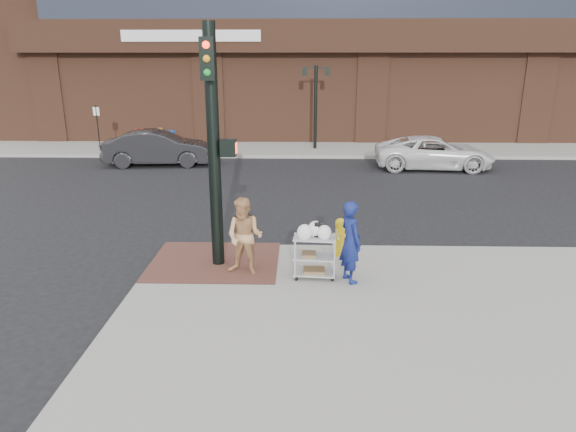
{
  "coord_description": "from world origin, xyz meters",
  "views": [
    {
      "loc": [
        1.28,
        -9.63,
        4.45
      ],
      "look_at": [
        1.03,
        0.79,
        1.25
      ],
      "focal_mm": 32.0,
      "sensor_mm": 36.0,
      "label": 1
    }
  ],
  "objects_px": {
    "utility_cart": "(314,253)",
    "pedestrian_tan": "(245,236)",
    "woman_blue": "(351,242)",
    "fire_hydrant": "(340,236)",
    "traffic_signal_pole": "(214,142)",
    "sedan_dark": "(158,148)",
    "minivan_white": "(434,153)",
    "lamp_post": "(316,98)"
  },
  "relations": [
    {
      "from": "utility_cart",
      "to": "lamp_post",
      "type": "bearing_deg",
      "value": 88.49
    },
    {
      "from": "lamp_post",
      "to": "utility_cart",
      "type": "xyz_separation_m",
      "value": [
        -0.42,
        -15.91,
        -1.93
      ]
    },
    {
      "from": "lamp_post",
      "to": "traffic_signal_pole",
      "type": "relative_size",
      "value": 0.8
    },
    {
      "from": "utility_cart",
      "to": "fire_hydrant",
      "type": "relative_size",
      "value": 1.34
    },
    {
      "from": "sedan_dark",
      "to": "woman_blue",
      "type": "bearing_deg",
      "value": -154.97
    },
    {
      "from": "woman_blue",
      "to": "utility_cart",
      "type": "relative_size",
      "value": 1.42
    },
    {
      "from": "fire_hydrant",
      "to": "lamp_post",
      "type": "bearing_deg",
      "value": 90.75
    },
    {
      "from": "lamp_post",
      "to": "pedestrian_tan",
      "type": "bearing_deg",
      "value": -96.71
    },
    {
      "from": "pedestrian_tan",
      "to": "minivan_white",
      "type": "bearing_deg",
      "value": 76.47
    },
    {
      "from": "traffic_signal_pole",
      "to": "fire_hydrant",
      "type": "relative_size",
      "value": 5.69
    },
    {
      "from": "pedestrian_tan",
      "to": "utility_cart",
      "type": "bearing_deg",
      "value": 9.22
    },
    {
      "from": "lamp_post",
      "to": "sedan_dark",
      "type": "distance_m",
      "value": 8.03
    },
    {
      "from": "lamp_post",
      "to": "fire_hydrant",
      "type": "height_order",
      "value": "lamp_post"
    },
    {
      "from": "minivan_white",
      "to": "fire_hydrant",
      "type": "relative_size",
      "value": 5.55
    },
    {
      "from": "traffic_signal_pole",
      "to": "sedan_dark",
      "type": "bearing_deg",
      "value": 110.92
    },
    {
      "from": "lamp_post",
      "to": "pedestrian_tan",
      "type": "relative_size",
      "value": 2.47
    },
    {
      "from": "minivan_white",
      "to": "utility_cart",
      "type": "distance_m",
      "value": 12.89
    },
    {
      "from": "lamp_post",
      "to": "minivan_white",
      "type": "height_order",
      "value": "lamp_post"
    },
    {
      "from": "lamp_post",
      "to": "woman_blue",
      "type": "height_order",
      "value": "lamp_post"
    },
    {
      "from": "woman_blue",
      "to": "minivan_white",
      "type": "height_order",
      "value": "woman_blue"
    },
    {
      "from": "traffic_signal_pole",
      "to": "sedan_dark",
      "type": "distance_m",
      "value": 12.51
    },
    {
      "from": "pedestrian_tan",
      "to": "fire_hydrant",
      "type": "height_order",
      "value": "pedestrian_tan"
    },
    {
      "from": "traffic_signal_pole",
      "to": "fire_hydrant",
      "type": "distance_m",
      "value": 3.53
    },
    {
      "from": "lamp_post",
      "to": "utility_cart",
      "type": "distance_m",
      "value": 16.03
    },
    {
      "from": "utility_cart",
      "to": "pedestrian_tan",
      "type": "bearing_deg",
      "value": 172.58
    },
    {
      "from": "sedan_dark",
      "to": "minivan_white",
      "type": "height_order",
      "value": "sedan_dark"
    },
    {
      "from": "woman_blue",
      "to": "fire_hydrant",
      "type": "height_order",
      "value": "woman_blue"
    },
    {
      "from": "lamp_post",
      "to": "sedan_dark",
      "type": "xyz_separation_m",
      "value": [
        -6.88,
        -3.71,
        -1.86
      ]
    },
    {
      "from": "traffic_signal_pole",
      "to": "woman_blue",
      "type": "xyz_separation_m",
      "value": [
        2.76,
        -0.83,
        -1.84
      ]
    },
    {
      "from": "utility_cart",
      "to": "sedan_dark",
      "type": "bearing_deg",
      "value": 117.91
    },
    {
      "from": "lamp_post",
      "to": "fire_hydrant",
      "type": "xyz_separation_m",
      "value": [
        0.19,
        -14.63,
        -2.02
      ]
    },
    {
      "from": "sedan_dark",
      "to": "utility_cart",
      "type": "relative_size",
      "value": 3.91
    },
    {
      "from": "sedan_dark",
      "to": "utility_cart",
      "type": "bearing_deg",
      "value": -157.19
    },
    {
      "from": "traffic_signal_pole",
      "to": "sedan_dark",
      "type": "relative_size",
      "value": 1.09
    },
    {
      "from": "sedan_dark",
      "to": "minivan_white",
      "type": "distance_m",
      "value": 11.76
    },
    {
      "from": "woman_blue",
      "to": "sedan_dark",
      "type": "height_order",
      "value": "woman_blue"
    },
    {
      "from": "pedestrian_tan",
      "to": "fire_hydrant",
      "type": "bearing_deg",
      "value": 44.69
    },
    {
      "from": "woman_blue",
      "to": "pedestrian_tan",
      "type": "height_order",
      "value": "woman_blue"
    },
    {
      "from": "woman_blue",
      "to": "minivan_white",
      "type": "xyz_separation_m",
      "value": [
        4.59,
        11.9,
        -0.31
      ]
    },
    {
      "from": "lamp_post",
      "to": "traffic_signal_pole",
      "type": "xyz_separation_m",
      "value": [
        -2.48,
        -15.23,
        0.21
      ]
    },
    {
      "from": "traffic_signal_pole",
      "to": "woman_blue",
      "type": "relative_size",
      "value": 2.99
    },
    {
      "from": "woman_blue",
      "to": "sedan_dark",
      "type": "xyz_separation_m",
      "value": [
        -7.17,
        12.35,
        -0.23
      ]
    }
  ]
}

